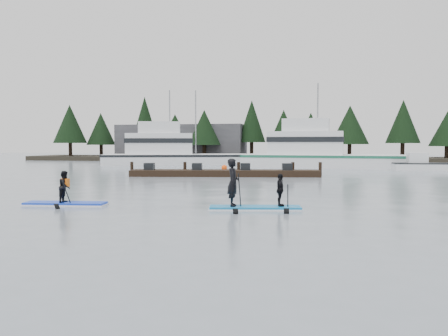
% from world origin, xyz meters
% --- Properties ---
extents(ground, '(160.00, 160.00, 0.00)m').
position_xyz_m(ground, '(0.00, 0.00, 0.00)').
color(ground, slate).
rests_on(ground, ground).
extents(far_shore, '(70.00, 8.00, 0.60)m').
position_xyz_m(far_shore, '(0.00, 42.00, 0.30)').
color(far_shore, '#2D281E').
rests_on(far_shore, ground).
extents(treeline, '(60.00, 4.00, 8.00)m').
position_xyz_m(treeline, '(0.00, 42.00, 0.00)').
color(treeline, black).
rests_on(treeline, ground).
extents(waterfront_building, '(18.00, 6.00, 5.00)m').
position_xyz_m(waterfront_building, '(-14.00, 44.00, 2.50)').
color(waterfront_building, '#4C4C51').
rests_on(waterfront_building, ground).
extents(fishing_boat_large, '(16.61, 8.72, 9.22)m').
position_xyz_m(fishing_boat_large, '(-10.87, 30.35, 0.69)').
color(fishing_boat_large, white).
rests_on(fishing_boat_large, ground).
extents(fishing_boat_medium, '(16.36, 5.73, 9.35)m').
position_xyz_m(fishing_boat_medium, '(5.23, 28.14, 0.68)').
color(fishing_boat_medium, white).
rests_on(fishing_boat_medium, ground).
extents(skiff, '(5.71, 1.99, 0.66)m').
position_xyz_m(skiff, '(14.33, 24.91, 0.33)').
color(skiff, white).
rests_on(skiff, ground).
extents(floating_dock, '(13.70, 3.93, 0.45)m').
position_xyz_m(floating_dock, '(-1.74, 14.70, 0.23)').
color(floating_dock, black).
rests_on(floating_dock, ground).
extents(buoy_a, '(0.51, 0.51, 0.51)m').
position_xyz_m(buoy_a, '(-11.78, 25.64, 0.00)').
color(buoy_a, '#FF4B0C').
rests_on(buoy_a, ground).
extents(buoy_b, '(0.52, 0.52, 0.52)m').
position_xyz_m(buoy_b, '(-3.48, 23.00, 0.00)').
color(buoy_b, '#FF4B0C').
rests_on(buoy_b, ground).
extents(buoy_c, '(0.49, 0.49, 0.49)m').
position_xyz_m(buoy_c, '(12.97, 26.62, 0.00)').
color(buoy_c, '#FF4B0C').
rests_on(buoy_c, ground).
extents(paddleboard_solo, '(3.18, 1.19, 1.81)m').
position_xyz_m(paddleboard_solo, '(-4.81, -1.02, 0.43)').
color(paddleboard_solo, '#153AC8').
rests_on(paddleboard_solo, ground).
extents(paddleboard_duo, '(3.36, 1.48, 2.33)m').
position_xyz_m(paddleboard_duo, '(2.37, -0.65, 0.63)').
color(paddleboard_duo, '#1374B4').
rests_on(paddleboard_duo, ground).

